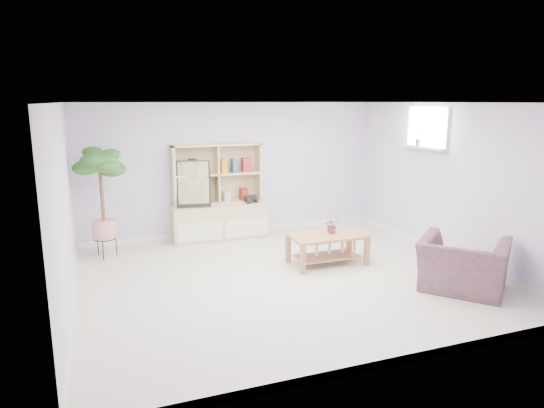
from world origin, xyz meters
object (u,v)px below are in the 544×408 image
object	(u,v)px
storage_unit	(219,192)
armchair	(463,262)
floor_tree	(102,203)
coffee_table	(327,249)

from	to	relation	value
storage_unit	armchair	distance (m)	4.20
storage_unit	floor_tree	world-z (taller)	floor_tree
coffee_table	storage_unit	bearing A→B (deg)	121.55
floor_tree	armchair	world-z (taller)	floor_tree
storage_unit	armchair	world-z (taller)	storage_unit
armchair	storage_unit	bearing A→B (deg)	-6.32
storage_unit	armchair	bearing A→B (deg)	-55.94
storage_unit	floor_tree	size ratio (longest dim) A/B	0.97
coffee_table	floor_tree	size ratio (longest dim) A/B	0.64
coffee_table	armchair	distance (m)	1.95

